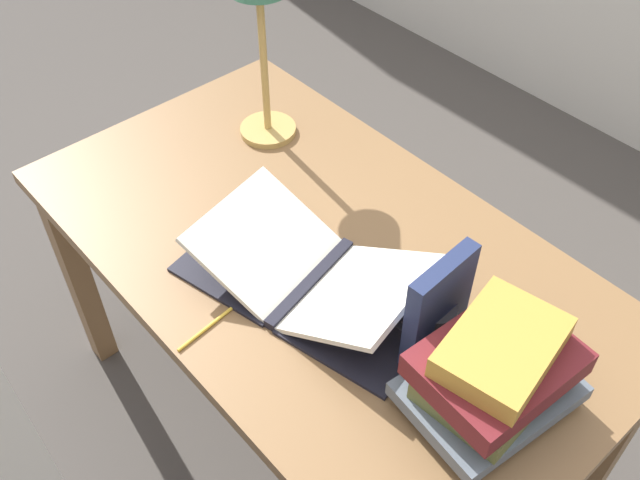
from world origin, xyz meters
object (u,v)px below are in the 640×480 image
open_book (311,275)px  book_stack_tall (494,374)px  coffee_mug (433,323)px  book_standing_upright (438,307)px  pencil (207,328)px

open_book → book_stack_tall: 0.42m
coffee_mug → book_stack_tall: bearing=-11.3°
open_book → book_standing_upright: (0.26, 0.07, 0.08)m
pencil → book_standing_upright: bearing=43.5°
open_book → book_stack_tall: (0.41, 0.05, 0.06)m
book_standing_upright → pencil: 0.45m
book_stack_tall → book_standing_upright: (-0.15, 0.02, 0.02)m
book_standing_upright → open_book: bearing=-167.7°
coffee_mug → pencil: size_ratio=0.72×
book_standing_upright → pencil: book_standing_upright is taller
book_stack_tall → book_standing_upright: book_standing_upright is taller
open_book → coffee_mug: size_ratio=5.70×
book_stack_tall → coffee_mug: (-0.16, 0.03, -0.04)m
open_book → book_standing_upright: size_ratio=2.58×
open_book → book_standing_upright: book_standing_upright is taller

